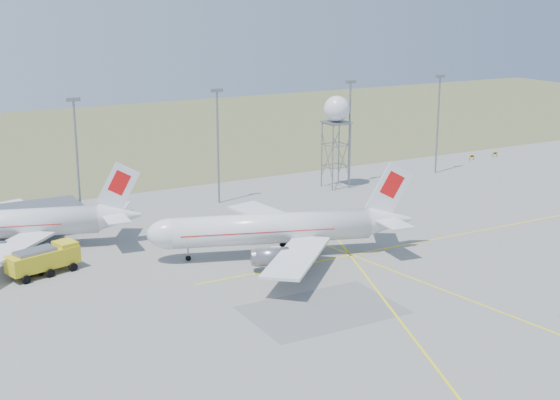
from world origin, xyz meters
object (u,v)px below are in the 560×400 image
airliner_main (276,229)px  fire_truck (45,261)px  radar_tower (336,137)px  airliner_far (8,224)px  baggage_tug (35,270)px

airliner_main → fire_truck: (-30.69, 8.46, -2.18)m
fire_truck → airliner_main: bearing=-31.2°
airliner_main → radar_tower: 42.97m
airliner_far → radar_tower: radar_tower is taller
airliner_main → airliner_far: (-32.87, 21.48, -0.18)m
airliner_far → baggage_tug: airliner_far is taller
airliner_main → radar_tower: bearing=-115.7°
airliner_far → baggage_tug: size_ratio=15.19×
airliner_far → fire_truck: size_ratio=3.58×
radar_tower → fire_truck: 64.86m
radar_tower → baggage_tug: radar_tower is taller
airliner_far → radar_tower: bearing=-154.3°
airliner_main → baggage_tug: airliner_main is taller
airliner_main → radar_tower: radar_tower is taller
radar_tower → fire_truck: (-60.50, -21.91, -8.15)m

